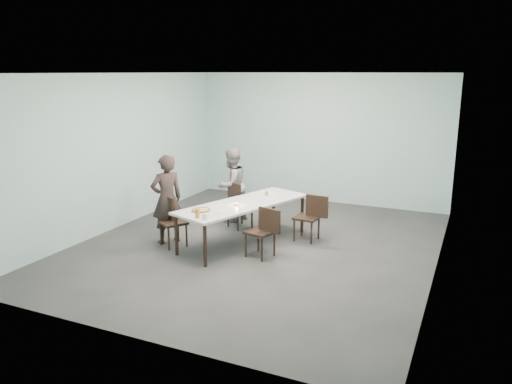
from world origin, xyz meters
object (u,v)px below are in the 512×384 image
at_px(pizza, 201,210).
at_px(side_plate, 221,211).
at_px(beer_glass, 197,213).
at_px(tealight, 236,204).
at_px(amber_tumbler, 267,193).
at_px(diner_far, 231,185).
at_px(chair_near_left, 171,218).
at_px(diner_near, 167,199).
at_px(chair_far_left, 238,202).
at_px(chair_far_right, 311,214).
at_px(chair_near_right, 264,229).
at_px(table, 243,206).
at_px(water_tumbler, 205,217).

bearing_deg(pizza, side_plate, 22.69).
height_order(beer_glass, tealight, beer_glass).
bearing_deg(amber_tumbler, diner_far, 155.00).
xyz_separation_m(chair_near_left, diner_near, (-0.14, 0.09, 0.30)).
xyz_separation_m(side_plate, amber_tumbler, (0.25, 1.35, 0.04)).
relative_size(chair_near_left, chair_far_left, 1.00).
bearing_deg(side_plate, diner_near, 172.84).
bearing_deg(side_plate, diner_far, 111.95).
xyz_separation_m(chair_far_right, diner_near, (-2.34, -1.12, 0.30)).
distance_m(chair_far_right, side_plate, 1.74).
bearing_deg(pizza, diner_near, 162.31).
distance_m(chair_near_left, diner_far, 1.80).
relative_size(diner_far, beer_glass, 10.12).
distance_m(chair_near_left, beer_glass, 1.07).
height_order(chair_far_left, pizza, chair_far_left).
distance_m(chair_near_right, diner_near, 1.92).
xyz_separation_m(chair_far_left, diner_near, (-0.73, -1.37, 0.30)).
xyz_separation_m(table, side_plate, (-0.10, -0.66, 0.06)).
height_order(pizza, side_plate, pizza).
height_order(diner_near, water_tumbler, diner_near).
height_order(table, beer_glass, beer_glass).
distance_m(chair_far_right, beer_glass, 2.22).
height_order(chair_far_right, diner_far, diner_far).
relative_size(beer_glass, tealight, 2.68).
distance_m(diner_far, water_tumbler, 2.42).
bearing_deg(side_plate, pizza, -157.31).
relative_size(table, chair_near_left, 3.16).
distance_m(chair_near_left, amber_tumbler, 1.85).
bearing_deg(water_tumbler, chair_far_right, 56.34).
height_order(beer_glass, amber_tumbler, beer_glass).
xyz_separation_m(chair_near_left, diner_far, (0.31, 1.75, 0.26)).
height_order(chair_far_right, side_plate, chair_far_right).
xyz_separation_m(table, pizza, (-0.41, -0.79, 0.08)).
height_order(diner_near, beer_glass, diner_near).
bearing_deg(pizza, tealight, 57.17).
xyz_separation_m(chair_near_right, water_tumbler, (-0.74, -0.65, 0.29)).
bearing_deg(table, tealight, -98.57).
bearing_deg(chair_near_right, side_plate, 25.08).
distance_m(chair_near_left, chair_far_right, 2.52).
height_order(chair_far_left, diner_far, diner_far).
xyz_separation_m(chair_near_left, chair_near_right, (1.76, 0.09, 0.00)).
relative_size(chair_near_left, pizza, 2.56).
distance_m(chair_near_right, water_tumbler, 1.03).
height_order(chair_near_right, pizza, chair_near_right).
bearing_deg(tealight, water_tumbler, -95.02).
xyz_separation_m(chair_far_right, beer_glass, (-1.33, -1.75, 0.32)).
distance_m(chair_far_left, diner_near, 1.58).
bearing_deg(amber_tumbler, side_plate, -100.64).
xyz_separation_m(chair_near_left, beer_glass, (0.87, -0.53, 0.32)).
bearing_deg(diner_near, table, 145.59).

